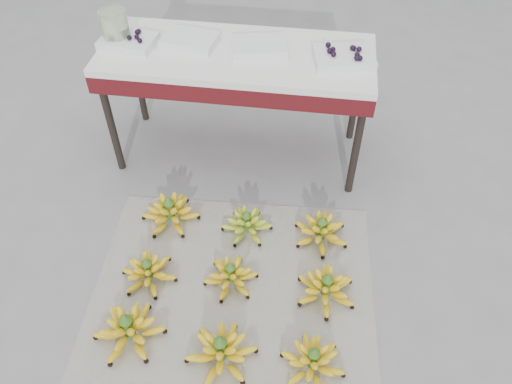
# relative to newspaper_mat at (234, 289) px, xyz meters

# --- Properties ---
(ground) EXTENTS (60.00, 60.00, 0.00)m
(ground) POSITION_rel_newspaper_mat_xyz_m (-0.06, 0.00, -0.00)
(ground) COLOR slate
(ground) RESTS_ON ground
(newspaper_mat) EXTENTS (1.31, 1.12, 0.01)m
(newspaper_mat) POSITION_rel_newspaper_mat_xyz_m (0.00, 0.00, 0.00)
(newspaper_mat) COLOR white
(newspaper_mat) RESTS_ON ground
(bunch_front_left) EXTENTS (0.31, 0.31, 0.18)m
(bunch_front_left) POSITION_rel_newspaper_mat_xyz_m (-0.38, -0.29, 0.06)
(bunch_front_left) COLOR yellow
(bunch_front_left) RESTS_ON newspaper_mat
(bunch_front_center) EXTENTS (0.34, 0.34, 0.17)m
(bunch_front_center) POSITION_rel_newspaper_mat_xyz_m (0.01, -0.33, 0.06)
(bunch_front_center) COLOR yellow
(bunch_front_center) RESTS_ON newspaper_mat
(bunch_front_right) EXTENTS (0.33, 0.33, 0.16)m
(bunch_front_right) POSITION_rel_newspaper_mat_xyz_m (0.37, -0.32, 0.06)
(bunch_front_right) COLOR yellow
(bunch_front_right) RESTS_ON newspaper_mat
(bunch_mid_left) EXTENTS (0.33, 0.33, 0.15)m
(bunch_mid_left) POSITION_rel_newspaper_mat_xyz_m (-0.39, 0.00, 0.06)
(bunch_mid_left) COLOR yellow
(bunch_mid_left) RESTS_ON newspaper_mat
(bunch_mid_center) EXTENTS (0.25, 0.25, 0.15)m
(bunch_mid_center) POSITION_rel_newspaper_mat_xyz_m (-0.02, 0.03, 0.05)
(bunch_mid_center) COLOR yellow
(bunch_mid_center) RESTS_ON newspaper_mat
(bunch_mid_right) EXTENTS (0.33, 0.33, 0.16)m
(bunch_mid_right) POSITION_rel_newspaper_mat_xyz_m (0.41, 0.02, 0.06)
(bunch_mid_right) COLOR yellow
(bunch_mid_right) RESTS_ON newspaper_mat
(bunch_back_left) EXTENTS (0.33, 0.33, 0.17)m
(bunch_back_left) POSITION_rel_newspaper_mat_xyz_m (-0.38, 0.36, 0.06)
(bunch_back_left) COLOR yellow
(bunch_back_left) RESTS_ON newspaper_mat
(bunch_back_center) EXTENTS (0.30, 0.30, 0.15)m
(bunch_back_center) POSITION_rel_newspaper_mat_xyz_m (0.01, 0.34, 0.05)
(bunch_back_center) COLOR #88A81F
(bunch_back_center) RESTS_ON newspaper_mat
(bunch_back_right) EXTENTS (0.34, 0.34, 0.16)m
(bunch_back_right) POSITION_rel_newspaper_mat_xyz_m (0.37, 0.35, 0.06)
(bunch_back_right) COLOR yellow
(bunch_back_right) RESTS_ON newspaper_mat
(vendor_table) EXTENTS (1.35, 0.54, 0.65)m
(vendor_table) POSITION_rel_newspaper_mat_xyz_m (-0.13, 0.93, 0.57)
(vendor_table) COLOR black
(vendor_table) RESTS_ON ground
(tray_far_left) EXTENTS (0.28, 0.22, 0.07)m
(tray_far_left) POSITION_rel_newspaper_mat_xyz_m (-0.66, 0.91, 0.67)
(tray_far_left) COLOR silver
(tray_far_left) RESTS_ON vendor_table
(tray_left) EXTENTS (0.29, 0.22, 0.04)m
(tray_left) POSITION_rel_newspaper_mat_xyz_m (-0.37, 0.97, 0.67)
(tray_left) COLOR silver
(tray_left) RESTS_ON vendor_table
(tray_right) EXTENTS (0.29, 0.24, 0.04)m
(tray_right) POSITION_rel_newspaper_mat_xyz_m (-0.02, 0.96, 0.67)
(tray_right) COLOR silver
(tray_right) RESTS_ON vendor_table
(tray_far_right) EXTENTS (0.31, 0.25, 0.07)m
(tray_far_right) POSITION_rel_newspaper_mat_xyz_m (0.39, 0.91, 0.67)
(tray_far_right) COLOR silver
(tray_far_right) RESTS_ON vendor_table
(glass_jar) EXTENTS (0.14, 0.14, 0.17)m
(glass_jar) POSITION_rel_newspaper_mat_xyz_m (-0.73, 0.93, 0.73)
(glass_jar) COLOR #D1ECBC
(glass_jar) RESTS_ON vendor_table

